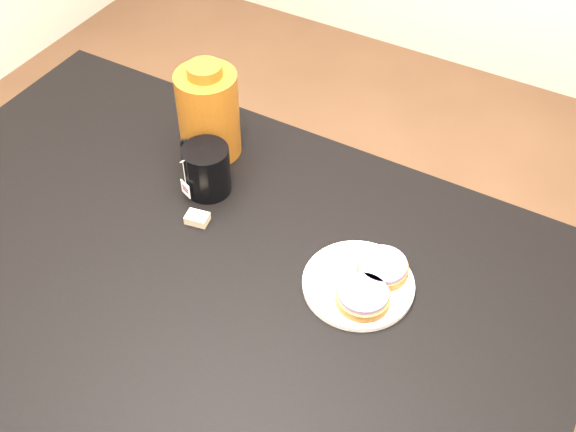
{
  "coord_description": "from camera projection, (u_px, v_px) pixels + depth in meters",
  "views": [
    {
      "loc": [
        0.58,
        -0.69,
        1.8
      ],
      "look_at": [
        0.1,
        0.14,
        0.81
      ],
      "focal_mm": 45.0,
      "sensor_mm": 36.0,
      "label": 1
    }
  ],
  "objects": [
    {
      "name": "table",
      "position": [
        208.0,
        292.0,
        1.43
      ],
      "size": [
        1.4,
        0.9,
        0.75
      ],
      "color": "black",
      "rests_on": "ground_plane"
    },
    {
      "name": "plate",
      "position": [
        358.0,
        283.0,
        1.33
      ],
      "size": [
        0.21,
        0.21,
        0.02
      ],
      "color": "white",
      "rests_on": "table"
    },
    {
      "name": "bagel_back",
      "position": [
        383.0,
        268.0,
        1.34
      ],
      "size": [
        0.11,
        0.11,
        0.03
      ],
      "color": "brown",
      "rests_on": "plate"
    },
    {
      "name": "bagel_front",
      "position": [
        363.0,
        297.0,
        1.29
      ],
      "size": [
        0.13,
        0.13,
        0.03
      ],
      "color": "brown",
      "rests_on": "plate"
    },
    {
      "name": "mug",
      "position": [
        206.0,
        169.0,
        1.48
      ],
      "size": [
        0.15,
        0.13,
        0.11
      ],
      "rotation": [
        0.0,
        0.0,
        -0.38
      ],
      "color": "black",
      "rests_on": "table"
    },
    {
      "name": "teabag_pouch",
      "position": [
        197.0,
        218.0,
        1.45
      ],
      "size": [
        0.05,
        0.04,
        0.02
      ],
      "primitive_type": "cube",
      "rotation": [
        0.0,
        0.0,
        0.19
      ],
      "color": "#C6B793",
      "rests_on": "table"
    },
    {
      "name": "bagel_package",
      "position": [
        209.0,
        113.0,
        1.53
      ],
      "size": [
        0.16,
        0.16,
        0.22
      ],
      "rotation": [
        0.0,
        0.0,
        0.28
      ],
      "color": "#6A340E",
      "rests_on": "table"
    }
  ]
}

